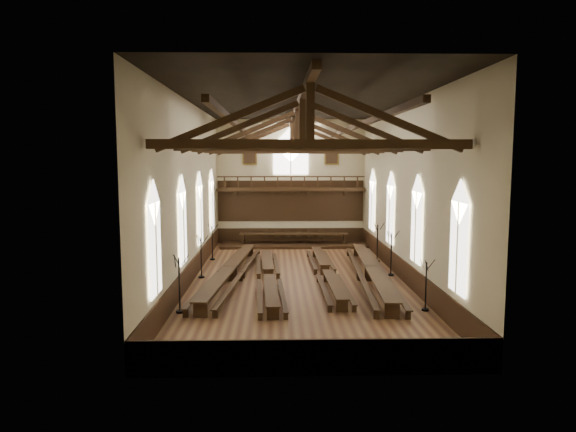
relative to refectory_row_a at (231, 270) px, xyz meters
name	(u,v)px	position (x,y,z in m)	size (l,w,h in m)	color
ground	(298,280)	(3.80, -0.14, -0.58)	(26.00, 26.00, 0.00)	brown
room_walls	(298,166)	(3.80, -0.14, 5.88)	(26.00, 26.00, 26.00)	#BBB08E
wainscot_band	(298,269)	(3.80, -0.14, 0.02)	(12.00, 26.00, 1.20)	#321C0F
side_windows	(298,215)	(3.80, -0.14, 3.16)	(11.85, 19.80, 4.50)	white
end_window	(291,154)	(3.80, 12.76, 6.65)	(2.80, 0.12, 3.80)	white
minstrels_gallery	(291,195)	(3.80, 12.52, 3.33)	(11.80, 1.24, 3.70)	#331E10
portraits	(291,156)	(3.80, 12.76, 6.52)	(7.75, 0.09, 1.45)	brown
roof_trusses	(298,134)	(3.80, -0.14, 7.64)	(11.70, 25.70, 2.80)	#331E10
refectory_row_a	(231,270)	(0.00, 0.00, 0.00)	(2.32, 14.89, 0.79)	#331E10
refectory_row_b	(269,275)	(2.16, -0.90, -0.09)	(1.59, 13.63, 0.66)	#331E10
refectory_row_c	(326,270)	(5.48, 0.15, -0.09)	(1.40, 13.61, 0.66)	#331E10
refectory_row_d	(372,270)	(8.01, -0.26, 0.02)	(2.12, 15.12, 0.82)	#331E10
dais	(294,245)	(4.01, 11.26, -0.47)	(11.40, 3.12, 0.21)	#321C0F
high_table	(294,235)	(4.01, 11.26, 0.31)	(8.58, 1.18, 0.80)	#331E10
high_chairs	(293,235)	(4.01, 12.09, 0.15)	(4.93, 0.43, 0.94)	#331E10
candelabrum_left_near	(180,295)	(-1.75, -6.27, 0.23)	(0.75, 0.81, 2.66)	black
candelabrum_left_mid	(201,265)	(-1.75, 0.51, 0.19)	(0.67, 0.77, 2.51)	black
candelabrum_left_far	(212,249)	(-1.75, 5.76, 0.17)	(0.69, 0.75, 2.47)	black
candelabrum_right_near	(426,295)	(9.35, -6.22, 0.15)	(0.70, 0.71, 2.37)	black
candelabrum_right_mid	(391,262)	(9.35, 0.77, 0.24)	(0.74, 0.82, 2.68)	black
candelabrum_right_far	(377,250)	(9.35, 4.85, 0.23)	(0.78, 0.80, 2.67)	black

